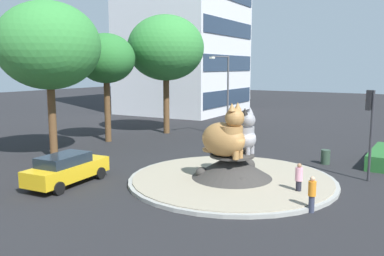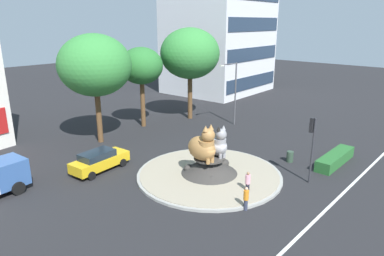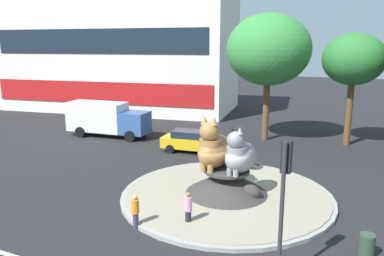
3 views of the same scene
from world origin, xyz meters
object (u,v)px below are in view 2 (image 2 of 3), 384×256
at_px(third_tree_left, 95,65).
at_px(sedan_on_far_lane, 99,160).
at_px(traffic_light_mast, 312,138).
at_px(streetlight_arm, 234,89).
at_px(pedestrian_pink_shirt, 248,182).
at_px(broadleaf_tree_behind_island, 190,54).
at_px(second_tree_near_tower, 141,66).
at_px(litter_bin, 290,157).
at_px(cat_statue_grey, 217,144).
at_px(pedestrian_orange_shirt, 246,198).
at_px(cat_statue_tabby, 203,147).

distance_m(third_tree_left, sedan_on_far_lane, 9.57).
relative_size(traffic_light_mast, streetlight_arm, 0.69).
bearing_deg(pedestrian_pink_shirt, broadleaf_tree_behind_island, 73.79).
height_order(second_tree_near_tower, litter_bin, second_tree_near_tower).
xyz_separation_m(traffic_light_mast, pedestrian_pink_shirt, (-4.39, 2.29, -2.56)).
bearing_deg(third_tree_left, broadleaf_tree_behind_island, -2.88).
bearing_deg(broadleaf_tree_behind_island, streetlight_arm, -78.33).
height_order(streetlight_arm, litter_bin, streetlight_arm).
bearing_deg(sedan_on_far_lane, cat_statue_grey, -57.21).
bearing_deg(pedestrian_orange_shirt, sedan_on_far_lane, 170.50).
bearing_deg(streetlight_arm, cat_statue_tabby, 41.76).
xyz_separation_m(traffic_light_mast, second_tree_near_tower, (1.35, 19.78, 3.25)).
relative_size(streetlight_arm, pedestrian_pink_shirt, 4.46).
bearing_deg(streetlight_arm, litter_bin, 74.71).
bearing_deg(streetlight_arm, pedestrian_orange_shirt, 52.82).
xyz_separation_m(pedestrian_orange_shirt, litter_bin, (9.01, 1.63, -0.37)).
bearing_deg(second_tree_near_tower, traffic_light_mast, -93.92).
bearing_deg(second_tree_near_tower, pedestrian_orange_shirt, -112.41).
relative_size(pedestrian_pink_shirt, litter_bin, 1.73).
bearing_deg(cat_statue_tabby, broadleaf_tree_behind_island, 141.90).
relative_size(cat_statue_grey, streetlight_arm, 0.36).
bearing_deg(broadleaf_tree_behind_island, second_tree_near_tower, 164.83).
bearing_deg(pedestrian_pink_shirt, streetlight_arm, 59.25).
bearing_deg(litter_bin, second_tree_near_tower, 94.45).
height_order(second_tree_near_tower, third_tree_left, third_tree_left).
bearing_deg(traffic_light_mast, broadleaf_tree_behind_island, -17.37).
bearing_deg(sedan_on_far_lane, third_tree_left, 49.78).
bearing_deg(pedestrian_pink_shirt, cat_statue_tabby, 114.03).
bearing_deg(streetlight_arm, traffic_light_mast, 71.21).
relative_size(cat_statue_grey, broadleaf_tree_behind_island, 0.24).
xyz_separation_m(third_tree_left, litter_bin, (7.59, -16.01, -6.90)).
relative_size(cat_statue_tabby, litter_bin, 3.22).
bearing_deg(traffic_light_mast, litter_bin, -39.46).
height_order(cat_statue_grey, pedestrian_orange_shirt, cat_statue_grey).
xyz_separation_m(cat_statue_grey, streetlight_arm, (11.62, 6.82, 1.71)).
bearing_deg(traffic_light_mast, cat_statue_tabby, 42.02).
bearing_deg(cat_statue_grey, second_tree_near_tower, 174.95).
height_order(pedestrian_orange_shirt, litter_bin, pedestrian_orange_shirt).
relative_size(second_tree_near_tower, sedan_on_far_lane, 1.79).
distance_m(traffic_light_mast, broadleaf_tree_behind_island, 20.04).
distance_m(sedan_on_far_lane, litter_bin, 15.43).
bearing_deg(cat_statue_grey, streetlight_arm, 133.54).
distance_m(cat_statue_grey, litter_bin, 6.93).
relative_size(second_tree_near_tower, litter_bin, 9.61).
relative_size(second_tree_near_tower, third_tree_left, 0.85).
distance_m(cat_statue_tabby, pedestrian_orange_shirt, 5.44).
xyz_separation_m(streetlight_arm, litter_bin, (-5.74, -9.93, -3.63)).
distance_m(cat_statue_tabby, streetlight_arm, 14.75).
relative_size(cat_statue_tabby, streetlight_arm, 0.42).
bearing_deg(cat_statue_tabby, litter_bin, 72.39).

